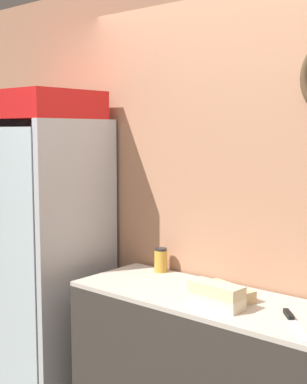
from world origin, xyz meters
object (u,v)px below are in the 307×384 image
beverage_cooler (48,226)px  chefs_knife (293,321)px  sandwich_stack_bottom (216,301)px  sandwich_stack_middle (217,289)px  sandwich_flat_left (228,292)px  condiment_jar (161,260)px

beverage_cooler → chefs_knife: beverage_cooler is taller
sandwich_stack_bottom → sandwich_stack_middle: (0.00, 0.00, 0.06)m
sandwich_stack_bottom → sandwich_flat_left: size_ratio=0.87×
sandwich_stack_bottom → sandwich_flat_left: 0.17m
sandwich_stack_middle → sandwich_flat_left: bearing=103.4°
chefs_knife → sandwich_stack_bottom: bearing=-173.1°
sandwich_stack_bottom → chefs_knife: sandwich_stack_bottom is taller
sandwich_flat_left → chefs_knife: sandwich_flat_left is taller
sandwich_stack_bottom → beverage_cooler: bearing=175.1°
sandwich_stack_bottom → sandwich_flat_left: bearing=103.4°
sandwich_stack_bottom → condiment_jar: 0.72m
beverage_cooler → condiment_jar: (0.83, 0.21, -0.15)m
beverage_cooler → sandwich_stack_middle: bearing=-4.9°
beverage_cooler → chefs_knife: (1.85, -0.08, -0.21)m
beverage_cooler → sandwich_stack_bottom: 1.49m
sandwich_stack_middle → chefs_knife: size_ratio=0.93×
sandwich_stack_bottom → chefs_knife: size_ratio=0.93×
beverage_cooler → condiment_jar: bearing=14.2°
beverage_cooler → sandwich_stack_bottom: bearing=-4.9°
sandwich_stack_middle → chefs_knife: (0.38, 0.05, -0.08)m
beverage_cooler → sandwich_stack_middle: beverage_cooler is taller
sandwich_flat_left → chefs_knife: bearing=-15.3°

